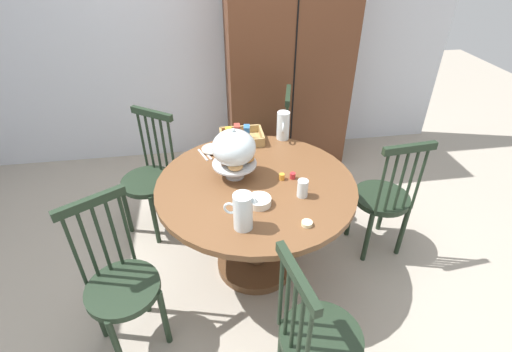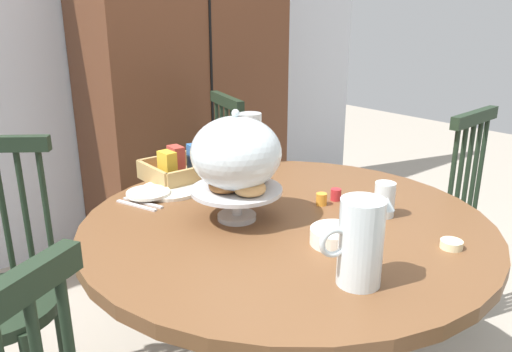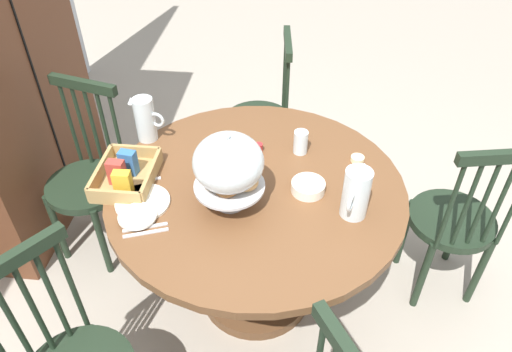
{
  "view_description": "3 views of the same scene",
  "coord_description": "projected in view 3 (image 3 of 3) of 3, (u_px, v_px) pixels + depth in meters",
  "views": [
    {
      "loc": [
        -0.15,
        -1.83,
        2.09
      ],
      "look_at": [
        0.14,
        0.06,
        0.79
      ],
      "focal_mm": 26.2,
      "sensor_mm": 36.0,
      "label": 1
    },
    {
      "loc": [
        -0.83,
        -0.99,
        1.35
      ],
      "look_at": [
        0.14,
        0.21,
        0.84
      ],
      "focal_mm": 34.97,
      "sensor_mm": 36.0,
      "label": 2
    },
    {
      "loc": [
        -1.38,
        -0.09,
        2.07
      ],
      "look_at": [
        0.14,
        0.06,
        0.79
      ],
      "focal_mm": 33.8,
      "sensor_mm": 36.0,
      "label": 3
    }
  ],
  "objects": [
    {
      "name": "cereal_bowl",
      "position": [
        308.0,
        187.0,
        1.98
      ],
      "size": [
        0.14,
        0.14,
        0.04
      ],
      "primitive_type": "cylinder",
      "color": "white",
      "rests_on": "dining_table"
    },
    {
      "name": "windsor_chair_by_cabinet",
      "position": [
        262.0,
        120.0,
        2.92
      ],
      "size": [
        0.4,
        0.4,
        0.97
      ],
      "color": "#1E2D1E",
      "rests_on": "ground_plane"
    },
    {
      "name": "china_plate_small",
      "position": [
        137.0,
        216.0,
        1.86
      ],
      "size": [
        0.15,
        0.15,
        0.01
      ],
      "primitive_type": "cylinder",
      "color": "white",
      "rests_on": "china_plate_large"
    },
    {
      "name": "dinner_fork",
      "position": [
        146.0,
        233.0,
        1.81
      ],
      "size": [
        0.07,
        0.16,
        0.01
      ],
      "primitive_type": "cube",
      "rotation": [
        0.0,
        0.0,
        8.2
      ],
      "color": "silver",
      "rests_on": "dining_table"
    },
    {
      "name": "drinking_glass",
      "position": [
        301.0,
        142.0,
        2.17
      ],
      "size": [
        0.06,
        0.06,
        0.11
      ],
      "primitive_type": "cylinder",
      "color": "silver",
      "rests_on": "dining_table"
    },
    {
      "name": "cereal_basket",
      "position": [
        125.0,
        175.0,
        2.02
      ],
      "size": [
        0.32,
        0.24,
        0.12
      ],
      "color": "tan",
      "rests_on": "dining_table"
    },
    {
      "name": "jam_jar_strawberry",
      "position": [
        259.0,
        148.0,
        2.19
      ],
      "size": [
        0.04,
        0.04,
        0.04
      ],
      "primitive_type": "cylinder",
      "color": "#B7282D",
      "rests_on": "dining_table"
    },
    {
      "name": "table_knife",
      "position": [
        145.0,
        227.0,
        1.83
      ],
      "size": [
        0.07,
        0.16,
        0.01
      ],
      "primitive_type": "cube",
      "rotation": [
        0.0,
        0.0,
        8.2
      ],
      "color": "silver",
      "rests_on": "dining_table"
    },
    {
      "name": "orange_juice_pitcher",
      "position": [
        356.0,
        195.0,
        1.83
      ],
      "size": [
        0.18,
        0.1,
        0.21
      ],
      "color": "silver",
      "rests_on": "dining_table"
    },
    {
      "name": "butter_dish",
      "position": [
        357.0,
        159.0,
        2.15
      ],
      "size": [
        0.06,
        0.06,
        0.02
      ],
      "primitive_type": "cylinder",
      "color": "beige",
      "rests_on": "dining_table"
    },
    {
      "name": "dining_table",
      "position": [
        256.0,
        219.0,
        2.15
      ],
      "size": [
        1.26,
        1.26,
        0.74
      ],
      "color": "brown",
      "rests_on": "ground_plane"
    },
    {
      "name": "china_plate_large",
      "position": [
        143.0,
        202.0,
        1.94
      ],
      "size": [
        0.22,
        0.22,
        0.01
      ],
      "primitive_type": "cylinder",
      "color": "white",
      "rests_on": "dining_table"
    },
    {
      "name": "milk_pitcher",
      "position": [
        146.0,
        121.0,
        2.22
      ],
      "size": [
        0.09,
        0.18,
        0.21
      ],
      "color": "silver",
      "rests_on": "dining_table"
    },
    {
      "name": "jam_jar_apricot",
      "position": [
        257.0,
        157.0,
        2.14
      ],
      "size": [
        0.04,
        0.04,
        0.04
      ],
      "primitive_type": "cylinder",
      "color": "orange",
      "rests_on": "dining_table"
    },
    {
      "name": "pastry_stand_with_dome",
      "position": [
        228.0,
        165.0,
        1.81
      ],
      "size": [
        0.28,
        0.28,
        0.34
      ],
      "color": "silver",
      "rests_on": "dining_table"
    },
    {
      "name": "windsor_chair_near_window",
      "position": [
        454.0,
        223.0,
        2.25
      ],
      "size": [
        0.41,
        0.41,
        0.97
      ],
      "color": "#1E2D1E",
      "rests_on": "ground_plane"
    },
    {
      "name": "windsor_chair_facing_door",
      "position": [
        89.0,
        183.0,
        2.48
      ],
      "size": [
        0.42,
        0.42,
        0.97
      ],
      "color": "#1E2D1E",
      "rests_on": "ground_plane"
    },
    {
      "name": "ground_plane",
      "position": [
        265.0,
        316.0,
        2.39
      ],
      "size": [
        10.0,
        10.0,
        0.0
      ],
      "primitive_type": "plane",
      "color": "#A89E8E"
    },
    {
      "name": "soup_spoon",
      "position": [
        141.0,
        181.0,
        2.04
      ],
      "size": [
        0.07,
        0.16,
        0.01
      ],
      "primitive_type": "cube",
      "rotation": [
        0.0,
        0.0,
        8.2
      ],
      "color": "silver",
      "rests_on": "dining_table"
    }
  ]
}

